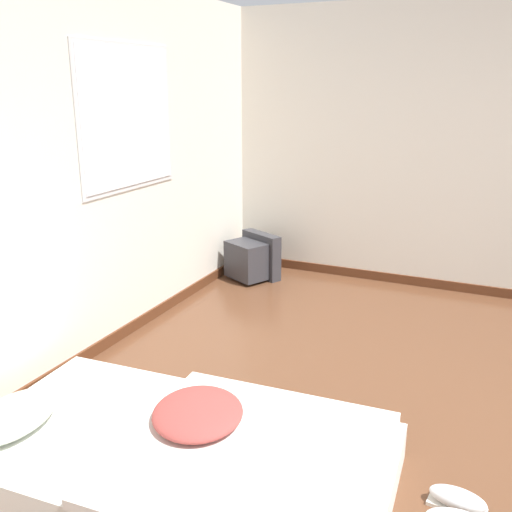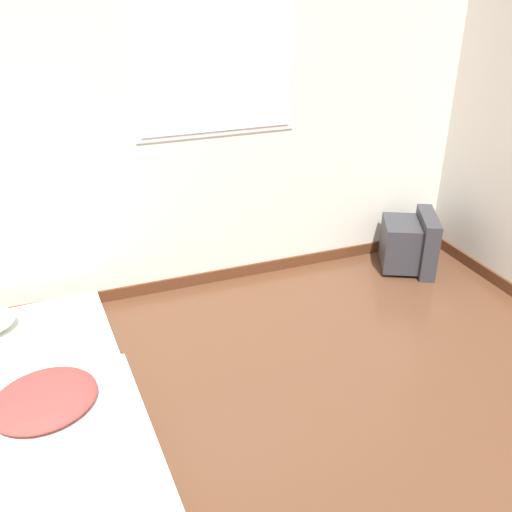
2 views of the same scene
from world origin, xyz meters
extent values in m
cube|color=silver|center=(0.00, 2.91, 1.30)|extent=(7.89, 0.06, 2.60)
cube|color=#562D19|center=(0.00, 2.87, 0.04)|extent=(7.89, 0.02, 0.09)
cube|color=silver|center=(0.83, 2.88, 1.64)|extent=(1.10, 0.01, 1.04)
cube|color=white|center=(0.83, 2.87, 1.64)|extent=(1.03, 0.01, 0.97)
cube|color=silver|center=(-0.62, 1.63, 0.10)|extent=(1.25, 2.15, 0.20)
cube|color=silver|center=(-0.60, 1.23, 0.22)|extent=(1.23, 1.27, 0.05)
ellipsoid|color=#993D38|center=(-0.48, 1.59, 0.29)|extent=(0.64, 0.61, 0.11)
cube|color=#333338|center=(2.20, 2.58, 0.21)|extent=(0.41, 0.47, 0.36)
cube|color=#333338|center=(2.38, 2.50, 0.23)|extent=(0.31, 0.48, 0.45)
cube|color=black|center=(2.43, 2.47, 0.24)|extent=(0.18, 0.35, 0.33)
camera|label=1|loc=(-2.66, 0.27, 1.89)|focal=40.00mm
camera|label=2|loc=(-0.28, -0.76, 2.17)|focal=40.00mm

